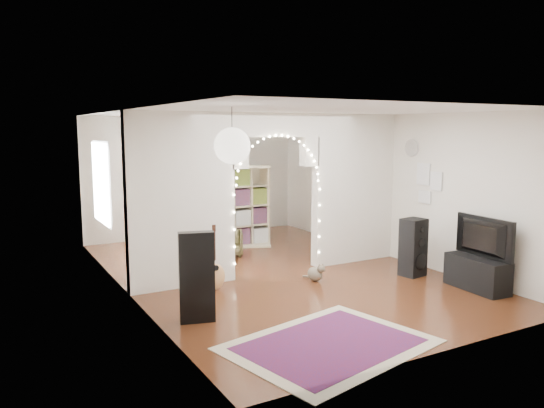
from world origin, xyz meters
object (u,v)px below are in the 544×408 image
floor_speaker (413,247)px  media_console (477,274)px  bookcase (231,206)px  acoustic_guitar (214,266)px  dining_table (194,216)px  dining_chair_left (197,249)px  dining_chair_right (229,243)px

floor_speaker → media_console: (0.30, -1.06, -0.23)m
floor_speaker → bookcase: 3.92m
acoustic_guitar → dining_table: bearing=83.4°
bookcase → dining_table: bearing=-163.7°
acoustic_guitar → dining_chair_left: bearing=84.8°
dining_chair_left → floor_speaker: bearing=-41.7°
dining_chair_left → dining_chair_right: size_ratio=0.93×
media_console → dining_chair_right: size_ratio=1.88×
media_console → bookcase: (-2.01, 4.57, 0.59)m
floor_speaker → media_console: bearing=-83.2°
floor_speaker → dining_table: floor_speaker is taller
media_console → dining_chair_right: media_console is taller
acoustic_guitar → floor_speaker: (3.21, -0.87, 0.11)m
dining_chair_right → dining_table: bearing=138.7°
dining_chair_right → floor_speaker: bearing=-30.1°
acoustic_guitar → dining_chair_left: (0.45, 1.86, -0.15)m
floor_speaker → dining_table: size_ratio=0.74×
floor_speaker → bookcase: bearing=107.1°
acoustic_guitar → bookcase: (1.49, 2.64, 0.47)m
floor_speaker → dining_chair_right: floor_speaker is taller
acoustic_guitar → floor_speaker: acoustic_guitar is taller
media_console → bookcase: bookcase is taller
dining_chair_left → media_console: bearing=-48.1°
media_console → dining_chair_right: bearing=125.7°
media_console → bookcase: bearing=117.7°
dining_table → media_console: bearing=-67.7°
acoustic_guitar → media_console: 4.00m
bookcase → dining_table: size_ratio=1.30×
dining_chair_left → dining_chair_right: dining_chair_right is taller
floor_speaker → bookcase: (-1.71, 3.51, 0.36)m
acoustic_guitar → floor_speaker: bearing=-6.9°
bookcase → dining_chair_left: bearing=-119.7°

